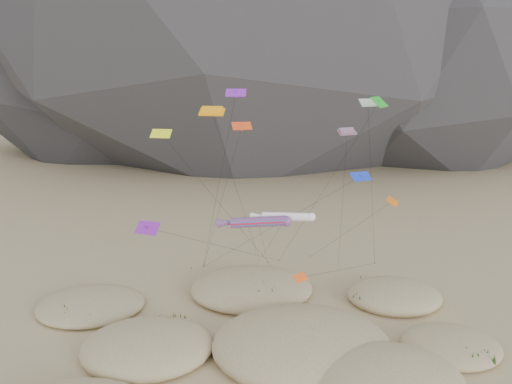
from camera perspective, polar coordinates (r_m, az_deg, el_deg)
ground at (r=48.27m, az=2.84°, el=-20.24°), size 500.00×500.00×0.00m
dunes at (r=50.79m, az=0.33°, el=-17.23°), size 48.76×36.88×4.26m
dune_grass at (r=50.12m, az=1.83°, el=-17.60°), size 43.00×25.97×1.51m
kite_stakes at (r=69.34m, az=3.04°, el=-8.60°), size 25.76×7.71×0.30m
rainbow_tube_kite at (r=53.71m, az=-0.02°, el=-3.45°), size 8.10×15.33×11.78m
white_tube_kite at (r=54.07m, az=3.20°, el=-2.82°), size 6.94×14.78×12.06m
orange_parafoil at (r=52.88m, az=-5.00°, el=8.94°), size 7.25×15.88×23.09m
multi_parafoil at (r=55.58m, az=10.36°, el=6.55°), size 3.31×11.15×20.63m
delta_kites at (r=52.77m, az=3.66°, el=3.66°), size 29.94×21.82×24.99m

